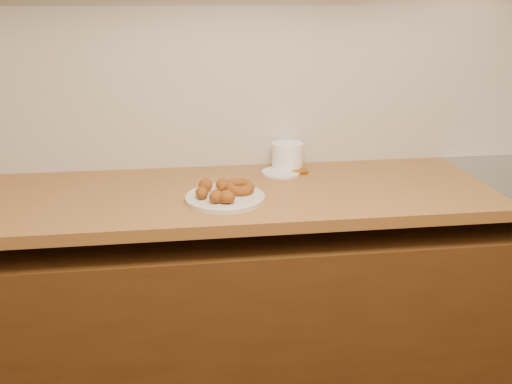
{
  "coord_description": "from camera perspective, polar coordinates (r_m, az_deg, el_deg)",
  "views": [
    {
      "loc": [
        -0.55,
        -0.07,
        1.53
      ],
      "look_at": [
        -0.33,
        1.57,
        0.93
      ],
      "focal_mm": 38.0,
      "sensor_mm": 36.0,
      "label": 1
    }
  ],
  "objects": [
    {
      "name": "wall_back",
      "position": [
        2.15,
        7.6,
        14.92
      ],
      "size": [
        4.0,
        0.02,
        2.7
      ],
      "primitive_type": "cube",
      "color": "#C5B696",
      "rests_on": "ground"
    },
    {
      "name": "plastic_tub",
      "position": [
        2.1,
        3.32,
        3.84
      ],
      "size": [
        0.14,
        0.14,
        0.1
      ],
      "primitive_type": "cylinder",
      "rotation": [
        0.0,
        0.0,
        -0.21
      ],
      "color": "white",
      "rests_on": "butcher_block"
    },
    {
      "name": "tub_lid",
      "position": [
        2.04,
        2.64,
        2.04
      ],
      "size": [
        0.17,
        0.17,
        0.01
      ],
      "primitive_type": "cylinder",
      "rotation": [
        0.0,
        0.0,
        0.23
      ],
      "color": "silver",
      "rests_on": "butcher_block"
    },
    {
      "name": "donut_plate",
      "position": [
        1.78,
        -3.28,
        -0.61
      ],
      "size": [
        0.26,
        0.26,
        0.01
      ],
      "primitive_type": "cylinder",
      "color": "beige",
      "rests_on": "butcher_block"
    },
    {
      "name": "ring_donut",
      "position": [
        1.8,
        -1.76,
        0.51
      ],
      "size": [
        0.13,
        0.13,
        0.04
      ],
      "primitive_type": "torus",
      "rotation": [
        0.1,
        0.0,
        0.37
      ],
      "color": "#8D4612",
      "rests_on": "donut_plate"
    },
    {
      "name": "base_cabinet",
      "position": [
        2.17,
        8.56,
        -12.15
      ],
      "size": [
        3.6,
        0.6,
        0.77
      ],
      "primitive_type": "cube",
      "color": "#492E11",
      "rests_on": "floor"
    },
    {
      "name": "butcher_block",
      "position": [
        1.88,
        -10.08,
        -0.67
      ],
      "size": [
        2.3,
        0.62,
        0.04
      ],
      "primitive_type": "cube",
      "color": "#935E30",
      "rests_on": "base_cabinet"
    },
    {
      "name": "fried_dough_chunks",
      "position": [
        1.76,
        -4.26,
        0.1
      ],
      "size": [
        0.14,
        0.19,
        0.04
      ],
      "color": "#8D4612",
      "rests_on": "donut_plate"
    },
    {
      "name": "backsplash",
      "position": [
        2.16,
        7.5,
        10.92
      ],
      "size": [
        3.6,
        0.02,
        0.6
      ],
      "primitive_type": "cube",
      "color": "#BCB7A8",
      "rests_on": "wall_back"
    },
    {
      "name": "brass_jar_lid",
      "position": [
        2.06,
        4.67,
        2.2
      ],
      "size": [
        0.09,
        0.09,
        0.01
      ],
      "primitive_type": "cylinder",
      "rotation": [
        0.0,
        0.0,
        0.41
      ],
      "color": "#B16A19",
      "rests_on": "butcher_block"
    },
    {
      "name": "wooden_utensil",
      "position": [
        1.89,
        -3.15,
        0.62
      ],
      "size": [
        0.2,
        0.03,
        0.02
      ],
      "primitive_type": "cube",
      "rotation": [
        0.0,
        0.0,
        -0.03
      ],
      "color": "#977B4B",
      "rests_on": "butcher_block"
    }
  ]
}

